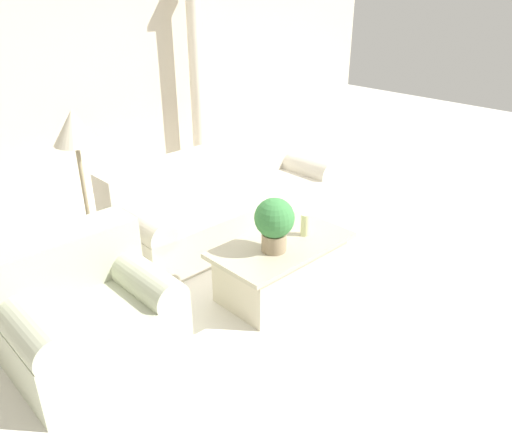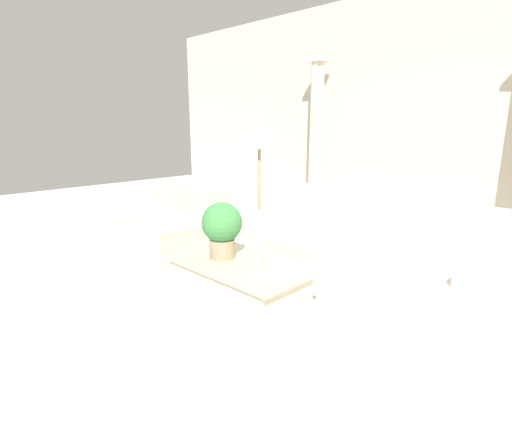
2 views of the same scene
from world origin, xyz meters
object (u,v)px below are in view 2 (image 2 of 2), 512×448
Objects in this scene: loveseat at (172,229)px; sofa_long at (363,252)px; potted_plant at (222,227)px; coffee_table at (238,287)px; floor_lamp at (259,145)px.

sofa_long is at bearing 21.80° from loveseat.
sofa_long is 2.25× the size of loveseat.
potted_plant is (1.44, -0.48, 0.37)m from loveseat.
coffee_table is (-0.42, -1.24, -0.10)m from sofa_long.
floor_lamp is (-1.05, 1.33, 1.05)m from coffee_table.
loveseat is 0.91× the size of coffee_table.
floor_lamp reaches higher than loveseat.
loveseat is 2.44× the size of potted_plant.
floor_lamp is at bearing 123.53° from potted_plant.
potted_plant is 1.74m from floor_lamp.
loveseat is (-1.99, -0.80, 0.02)m from sofa_long.
sofa_long is 1.31m from coffee_table.
sofa_long is 5.50× the size of potted_plant.
sofa_long is 2.06× the size of coffee_table.
coffee_table is 2.00m from floor_lamp.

